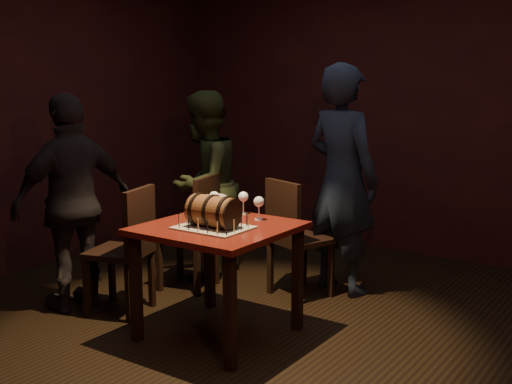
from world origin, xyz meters
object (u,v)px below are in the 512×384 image
at_px(person_left_front, 74,203).
at_px(barrel_cake, 213,211).
at_px(chair_left_rear, 196,226).
at_px(person_back, 342,180).
at_px(person_left_rear, 204,185).
at_px(pub_table, 218,242).
at_px(chair_left_front, 128,243).
at_px(wine_glass_left, 214,197).
at_px(wine_glass_mid, 243,198).
at_px(chair_back, 293,232).
at_px(pint_of_ale, 221,207).
at_px(wine_glass_right, 259,203).

bearing_deg(person_left_front, barrel_cake, 105.25).
relative_size(chair_left_rear, person_left_front, 0.58).
height_order(barrel_cake, person_back, person_back).
relative_size(barrel_cake, person_back, 0.20).
bearing_deg(person_left_rear, pub_table, 34.82).
xyz_separation_m(chair_left_front, person_left_front, (-0.41, -0.14, 0.28)).
xyz_separation_m(person_back, person_left_rear, (-1.15, -0.31, -0.11)).
bearing_deg(wine_glass_left, person_left_rear, 133.72).
relative_size(wine_glass_mid, chair_left_rear, 0.17).
xyz_separation_m(barrel_cake, chair_back, (-0.02, 1.01, -0.34)).
bearing_deg(chair_left_front, wine_glass_left, 30.50).
bearing_deg(pint_of_ale, pub_table, -57.15).
bearing_deg(person_left_front, wine_glass_mid, 127.44).
xyz_separation_m(pint_of_ale, person_left_rear, (-0.77, 0.75, -0.03)).
xyz_separation_m(wine_glass_left, wine_glass_right, (0.37, 0.02, 0.00)).
distance_m(pub_table, person_back, 1.33).
relative_size(chair_back, chair_left_rear, 1.00).
distance_m(pint_of_ale, chair_left_rear, 0.80).
relative_size(wine_glass_mid, wine_glass_right, 1.00).
distance_m(barrel_cake, wine_glass_mid, 0.48).
relative_size(wine_glass_right, person_back, 0.09).
bearing_deg(pub_table, barrel_cake, -69.59).
distance_m(pub_table, person_left_front, 1.22).
height_order(pub_table, pint_of_ale, pint_of_ale).
bearing_deg(wine_glass_mid, pub_table, -79.67).
relative_size(pub_table, wine_glass_right, 5.59).
xyz_separation_m(chair_left_rear, person_back, (0.97, 0.63, 0.38)).
bearing_deg(chair_left_rear, barrel_cake, -44.12).
bearing_deg(wine_glass_left, barrel_cake, -52.45).
height_order(pub_table, wine_glass_left, wine_glass_left).
height_order(pint_of_ale, chair_left_front, chair_left_front).
distance_m(wine_glass_right, chair_left_front, 1.03).
distance_m(wine_glass_left, chair_left_rear, 0.71).
xyz_separation_m(wine_glass_mid, person_left_front, (-1.12, -0.56, -0.07)).
height_order(pint_of_ale, person_left_front, person_left_front).
height_order(barrel_cake, pint_of_ale, barrel_cake).
height_order(chair_left_front, person_left_rear, person_left_rear).
xyz_separation_m(wine_glass_left, person_back, (0.48, 1.01, 0.04)).
distance_m(wine_glass_mid, chair_back, 0.65).
bearing_deg(wine_glass_mid, wine_glass_left, -148.52).
height_order(wine_glass_right, person_left_rear, person_left_rear).
height_order(wine_glass_left, wine_glass_mid, same).
bearing_deg(person_back, chair_left_front, 65.57).
height_order(barrel_cake, wine_glass_right, barrel_cake).
relative_size(person_left_rear, person_left_front, 1.00).
distance_m(pub_table, chair_back, 0.93).
distance_m(wine_glass_left, wine_glass_mid, 0.21).
height_order(pint_of_ale, chair_left_rear, chair_left_rear).
distance_m(wine_glass_left, person_left_rear, 0.97).
bearing_deg(chair_left_rear, person_left_front, -118.63).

